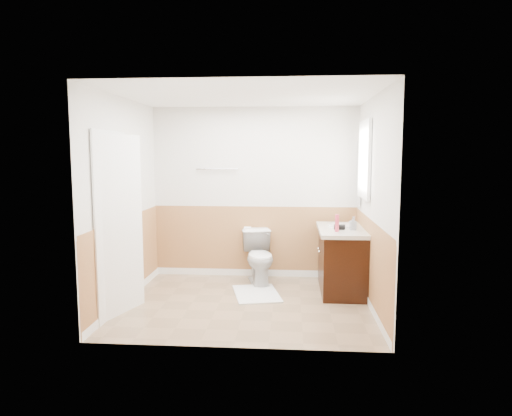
# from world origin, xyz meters

# --- Properties ---
(floor) EXTENTS (3.00, 3.00, 0.00)m
(floor) POSITION_xyz_m (0.00, 0.00, 0.00)
(floor) COLOR #8C7051
(floor) RESTS_ON ground
(ceiling) EXTENTS (3.00, 3.00, 0.00)m
(ceiling) POSITION_xyz_m (0.00, 0.00, 2.50)
(ceiling) COLOR white
(ceiling) RESTS_ON floor
(wall_back) EXTENTS (3.00, 0.00, 3.00)m
(wall_back) POSITION_xyz_m (0.00, 1.30, 1.25)
(wall_back) COLOR silver
(wall_back) RESTS_ON floor
(wall_front) EXTENTS (3.00, 0.00, 3.00)m
(wall_front) POSITION_xyz_m (0.00, -1.30, 1.25)
(wall_front) COLOR silver
(wall_front) RESTS_ON floor
(wall_left) EXTENTS (0.00, 3.00, 3.00)m
(wall_left) POSITION_xyz_m (-1.50, 0.00, 1.25)
(wall_left) COLOR silver
(wall_left) RESTS_ON floor
(wall_right) EXTENTS (0.00, 3.00, 3.00)m
(wall_right) POSITION_xyz_m (1.50, 0.00, 1.25)
(wall_right) COLOR silver
(wall_right) RESTS_ON floor
(wainscot_back) EXTENTS (3.00, 0.00, 3.00)m
(wainscot_back) POSITION_xyz_m (0.00, 1.29, 0.50)
(wainscot_back) COLOR #BC824B
(wainscot_back) RESTS_ON floor
(wainscot_front) EXTENTS (3.00, 0.00, 3.00)m
(wainscot_front) POSITION_xyz_m (0.00, -1.29, 0.50)
(wainscot_front) COLOR #BC824B
(wainscot_front) RESTS_ON floor
(wainscot_left) EXTENTS (0.00, 2.60, 2.60)m
(wainscot_left) POSITION_xyz_m (-1.49, 0.00, 0.50)
(wainscot_left) COLOR #BC824B
(wainscot_left) RESTS_ON floor
(wainscot_right) EXTENTS (0.00, 2.60, 2.60)m
(wainscot_right) POSITION_xyz_m (1.49, 0.00, 0.50)
(wainscot_right) COLOR #BC824B
(wainscot_right) RESTS_ON floor
(toilet) EXTENTS (0.57, 0.80, 0.74)m
(toilet) POSITION_xyz_m (0.10, 0.92, 0.37)
(toilet) COLOR silver
(toilet) RESTS_ON floor
(bath_mat) EXTENTS (0.72, 0.90, 0.02)m
(bath_mat) POSITION_xyz_m (0.10, 0.36, 0.01)
(bath_mat) COLOR white
(bath_mat) RESTS_ON floor
(vanity_cabinet) EXTENTS (0.55, 1.10, 0.80)m
(vanity_cabinet) POSITION_xyz_m (1.21, 0.61, 0.40)
(vanity_cabinet) COLOR black
(vanity_cabinet) RESTS_ON floor
(vanity_knob_left) EXTENTS (0.03, 0.03, 0.03)m
(vanity_knob_left) POSITION_xyz_m (0.91, 0.51, 0.55)
(vanity_knob_left) COLOR silver
(vanity_knob_left) RESTS_ON vanity_cabinet
(vanity_knob_right) EXTENTS (0.03, 0.03, 0.03)m
(vanity_knob_right) POSITION_xyz_m (0.91, 0.71, 0.55)
(vanity_knob_right) COLOR #B7B8BE
(vanity_knob_right) RESTS_ON vanity_cabinet
(countertop) EXTENTS (0.60, 1.15, 0.05)m
(countertop) POSITION_xyz_m (1.20, 0.61, 0.83)
(countertop) COLOR beige
(countertop) RESTS_ON vanity_cabinet
(sink_basin) EXTENTS (0.36, 0.36, 0.02)m
(sink_basin) POSITION_xyz_m (1.21, 0.76, 0.86)
(sink_basin) COLOR white
(sink_basin) RESTS_ON countertop
(faucet) EXTENTS (0.02, 0.02, 0.14)m
(faucet) POSITION_xyz_m (1.39, 0.76, 0.92)
(faucet) COLOR silver
(faucet) RESTS_ON countertop
(lotion_bottle) EXTENTS (0.05, 0.05, 0.22)m
(lotion_bottle) POSITION_xyz_m (1.11, 0.32, 0.96)
(lotion_bottle) COLOR #CB344D
(lotion_bottle) RESTS_ON countertop
(soap_dispenser) EXTENTS (0.09, 0.09, 0.17)m
(soap_dispenser) POSITION_xyz_m (1.33, 0.48, 0.94)
(soap_dispenser) COLOR gray
(soap_dispenser) RESTS_ON countertop
(hair_dryer_body) EXTENTS (0.14, 0.07, 0.07)m
(hair_dryer_body) POSITION_xyz_m (1.16, 0.49, 0.89)
(hair_dryer_body) COLOR black
(hair_dryer_body) RESTS_ON countertop
(hair_dryer_handle) EXTENTS (0.03, 0.03, 0.07)m
(hair_dryer_handle) POSITION_xyz_m (1.13, 0.51, 0.86)
(hair_dryer_handle) COLOR black
(hair_dryer_handle) RESTS_ON countertop
(mirror_panel) EXTENTS (0.02, 0.35, 0.90)m
(mirror_panel) POSITION_xyz_m (1.48, 1.10, 1.55)
(mirror_panel) COLOR silver
(mirror_panel) RESTS_ON wall_right
(window_frame) EXTENTS (0.04, 0.80, 1.00)m
(window_frame) POSITION_xyz_m (1.47, 0.59, 1.75)
(window_frame) COLOR white
(window_frame) RESTS_ON wall_right
(window_glass) EXTENTS (0.01, 0.70, 0.90)m
(window_glass) POSITION_xyz_m (1.49, 0.59, 1.75)
(window_glass) COLOR white
(window_glass) RESTS_ON wall_right
(door) EXTENTS (0.29, 0.78, 2.04)m
(door) POSITION_xyz_m (-1.40, -0.45, 1.02)
(door) COLOR white
(door) RESTS_ON wall_left
(door_frame) EXTENTS (0.02, 0.92, 2.10)m
(door_frame) POSITION_xyz_m (-1.48, -0.45, 1.03)
(door_frame) COLOR white
(door_frame) RESTS_ON wall_left
(door_knob) EXTENTS (0.06, 0.06, 0.06)m
(door_knob) POSITION_xyz_m (-1.34, -0.12, 0.95)
(door_knob) COLOR silver
(door_knob) RESTS_ON door
(towel_bar) EXTENTS (0.62, 0.02, 0.02)m
(towel_bar) POSITION_xyz_m (-0.55, 1.25, 1.60)
(towel_bar) COLOR silver
(towel_bar) RESTS_ON wall_back
(tp_holder_bar) EXTENTS (0.14, 0.02, 0.02)m
(tp_holder_bar) POSITION_xyz_m (-0.10, 1.23, 0.70)
(tp_holder_bar) COLOR silver
(tp_holder_bar) RESTS_ON wall_back
(tp_roll) EXTENTS (0.10, 0.11, 0.11)m
(tp_roll) POSITION_xyz_m (-0.10, 1.23, 0.70)
(tp_roll) COLOR white
(tp_roll) RESTS_ON tp_holder_bar
(tp_sheet) EXTENTS (0.10, 0.01, 0.16)m
(tp_sheet) POSITION_xyz_m (-0.10, 1.23, 0.59)
(tp_sheet) COLOR white
(tp_sheet) RESTS_ON tp_roll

